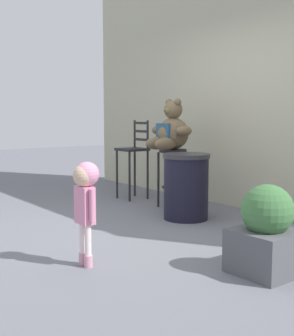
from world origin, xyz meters
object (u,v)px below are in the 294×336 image
object	(u,v)px
planter_with_shrub	(267,233)
bar_stool_with_teddy	(173,167)
bar_chair_empty	(134,154)
teddy_bear	(171,131)
trash_bin	(186,186)
child_walking	(85,191)

from	to	relation	value
planter_with_shrub	bar_stool_with_teddy	bearing A→B (deg)	155.61
bar_chair_empty	bar_stool_with_teddy	bearing A→B (deg)	1.45
teddy_bear	trash_bin	world-z (taller)	teddy_bear
teddy_bear	trash_bin	xyz separation A→B (m)	(0.61, -0.28, -0.62)
teddy_bear	child_walking	xyz separation A→B (m)	(1.39, -2.07, -0.39)
planter_with_shrub	bar_chair_empty	bearing A→B (deg)	161.87
trash_bin	bar_chair_empty	bearing A→B (deg)	168.60
trash_bin	planter_with_shrub	world-z (taller)	trash_bin
child_walking	trash_bin	size ratio (longest dim) A/B	1.10
trash_bin	planter_with_shrub	bearing A→B (deg)	-23.32
teddy_bear	planter_with_shrub	bearing A→B (deg)	-23.71
bar_chair_empty	planter_with_shrub	distance (m)	3.43
bar_stool_with_teddy	teddy_bear	bearing A→B (deg)	-90.00
teddy_bear	trash_bin	size ratio (longest dim) A/B	0.85
bar_stool_with_teddy	trash_bin	size ratio (longest dim) A/B	1.00
child_walking	trash_bin	xyz separation A→B (m)	(-0.78, 1.78, -0.23)
bar_stool_with_teddy	planter_with_shrub	xyz separation A→B (m)	(2.39, -1.08, -0.22)
bar_stool_with_teddy	trash_bin	bearing A→B (deg)	-27.37
child_walking	planter_with_shrub	world-z (taller)	child_walking
bar_stool_with_teddy	bar_chair_empty	distance (m)	0.86
bar_stool_with_teddy	bar_chair_empty	world-z (taller)	bar_chair_empty
bar_chair_empty	planter_with_shrub	xyz separation A→B (m)	(3.24, -1.06, -0.33)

